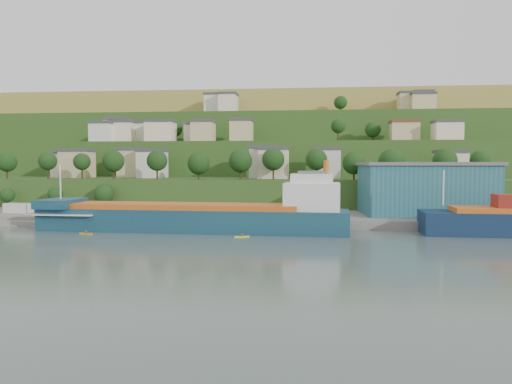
# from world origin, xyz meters

# --- Properties ---
(ground) EXTENTS (500.00, 500.00, 0.00)m
(ground) POSITION_xyz_m (0.00, 0.00, 0.00)
(ground) COLOR #4A5955
(ground) RESTS_ON ground
(quay) EXTENTS (220.00, 26.00, 4.00)m
(quay) POSITION_xyz_m (20.00, 28.00, 0.00)
(quay) COLOR slate
(quay) RESTS_ON ground
(pebble_beach) EXTENTS (40.00, 18.00, 2.40)m
(pebble_beach) POSITION_xyz_m (-55.00, 22.00, 0.00)
(pebble_beach) COLOR slate
(pebble_beach) RESTS_ON ground
(hillside) EXTENTS (360.00, 210.76, 96.00)m
(hillside) POSITION_xyz_m (0.00, 168.69, 0.08)
(hillside) COLOR #284719
(hillside) RESTS_ON ground
(cargo_ship_near) EXTENTS (66.88, 13.29, 17.09)m
(cargo_ship_near) POSITION_xyz_m (-1.42, 10.08, 2.73)
(cargo_ship_near) COLOR #132F4A
(cargo_ship_near) RESTS_ON ground
(warehouse) EXTENTS (32.19, 21.00, 12.80)m
(warehouse) POSITION_xyz_m (49.64, 31.00, 8.43)
(warehouse) COLOR #205960
(warehouse) RESTS_ON quay
(caravan) EXTENTS (7.21, 3.84, 3.20)m
(caravan) POSITION_xyz_m (-51.86, 24.32, 2.80)
(caravan) COLOR silver
(caravan) RESTS_ON pebble_beach
(dinghy) EXTENTS (4.64, 2.97, 0.87)m
(dinghy) POSITION_xyz_m (-45.17, 20.17, 1.63)
(dinghy) COLOR silver
(dinghy) RESTS_ON pebble_beach
(kayak_orange) EXTENTS (3.07, 1.31, 0.76)m
(kayak_orange) POSITION_xyz_m (-24.16, 3.12, 0.22)
(kayak_orange) COLOR orange
(kayak_orange) RESTS_ON ground
(kayak_yellow) EXTENTS (2.97, 1.26, 0.73)m
(kayak_yellow) POSITION_xyz_m (8.30, 2.09, 0.22)
(kayak_yellow) COLOR yellow
(kayak_yellow) RESTS_ON ground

